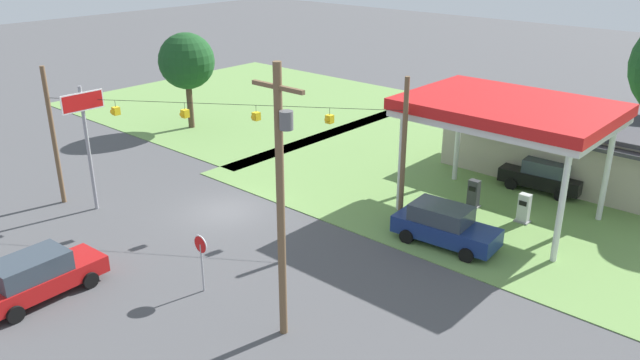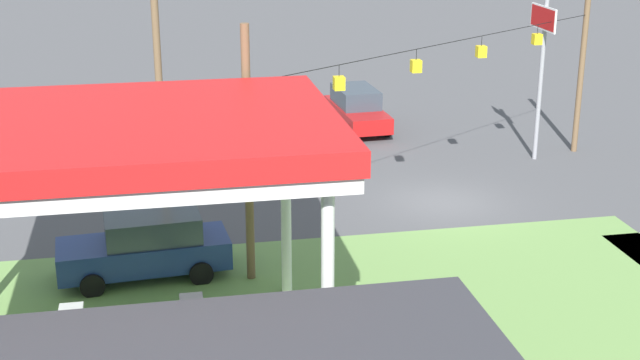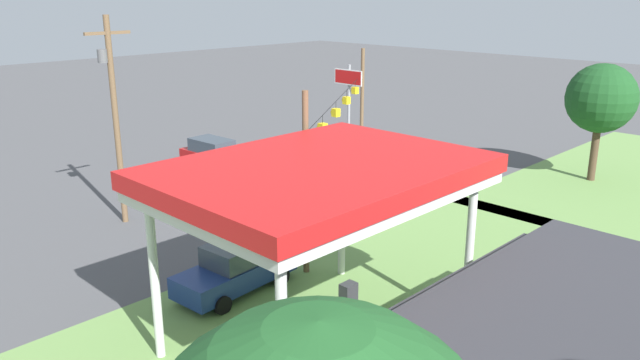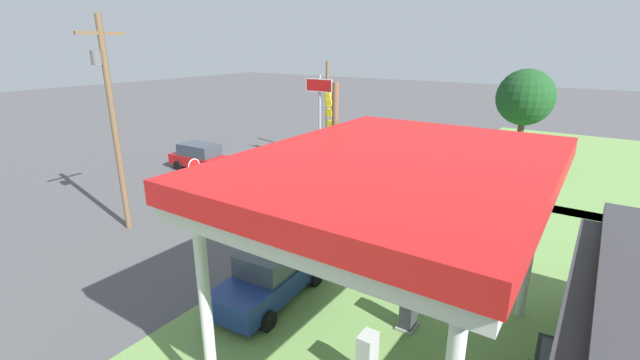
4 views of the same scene
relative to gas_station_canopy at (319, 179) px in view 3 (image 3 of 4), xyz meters
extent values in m
plane|color=#4C4C4F|center=(-10.70, -8.95, -5.46)|extent=(160.00, 160.00, 0.00)
cube|color=silver|center=(0.00, 0.00, -0.20)|extent=(9.45, 6.86, 0.35)
cube|color=red|center=(0.00, 0.00, 0.25)|extent=(9.65, 7.06, 0.55)
cylinder|color=silver|center=(-4.12, -2.83, -2.92)|extent=(0.28, 0.28, 5.08)
cylinder|color=silver|center=(4.12, -2.83, -2.92)|extent=(0.28, 0.28, 5.08)
cylinder|color=silver|center=(-4.12, 2.83, -2.92)|extent=(0.28, 0.28, 5.08)
cylinder|color=silver|center=(4.12, 2.83, -2.92)|extent=(0.28, 0.28, 5.08)
cube|color=#333338|center=(1.14, 7.51, -1.89)|extent=(14.94, 5.91, 0.24)
cube|color=#333338|center=(1.14, 4.36, -2.26)|extent=(13.17, 0.70, 0.20)
cube|color=gray|center=(-1.39, 0.00, -5.40)|extent=(0.71, 0.56, 0.12)
cube|color=#333338|center=(-1.39, 0.00, -4.64)|extent=(0.55, 0.40, 1.41)
cube|color=black|center=(-1.39, -0.21, -4.35)|extent=(0.39, 0.03, 0.24)
cube|color=gray|center=(1.39, 0.00, -5.40)|extent=(0.71, 0.56, 0.12)
cube|color=silver|center=(1.39, 0.00, -4.64)|extent=(0.55, 0.40, 1.41)
cube|color=black|center=(1.39, -0.21, -4.35)|extent=(0.39, 0.03, 0.24)
cube|color=navy|center=(-0.26, -4.65, -4.72)|extent=(4.96, 2.22, 0.80)
cube|color=#333D47|center=(-0.55, -4.68, -3.93)|extent=(2.78, 1.90, 0.76)
cylinder|color=black|center=(1.16, -3.60, -5.12)|extent=(0.70, 0.27, 0.68)
cylinder|color=black|center=(1.31, -5.48, -5.12)|extent=(0.70, 0.27, 0.68)
cylinder|color=black|center=(-1.83, -3.83, -5.12)|extent=(0.70, 0.27, 0.68)
cylinder|color=black|center=(-1.68, -5.71, -5.12)|extent=(0.70, 0.27, 0.68)
cube|color=#AD1414|center=(-9.95, -19.10, -4.77)|extent=(2.12, 5.13, 0.71)
cube|color=#333D47|center=(-9.94, -19.41, -4.01)|extent=(1.85, 2.86, 0.81)
cylinder|color=black|center=(-10.98, -17.60, -5.12)|extent=(0.26, 0.69, 0.68)
cylinder|color=black|center=(-9.09, -17.49, -5.12)|extent=(0.26, 0.69, 0.68)
cylinder|color=black|center=(-10.81, -20.71, -5.12)|extent=(0.26, 0.69, 0.68)
cylinder|color=black|center=(-8.93, -20.61, -5.12)|extent=(0.26, 0.69, 0.68)
cylinder|color=#99999E|center=(-5.45, -14.59, -4.41)|extent=(0.08, 0.08, 2.10)
cylinder|color=white|center=(-5.45, -14.59, -3.36)|extent=(0.80, 0.03, 0.80)
cylinder|color=red|center=(-5.45, -14.59, -3.36)|extent=(0.70, 0.03, 0.70)
cylinder|color=gray|center=(-16.05, -13.23, -2.19)|extent=(0.18, 0.18, 6.53)
cube|color=white|center=(-15.95, -13.23, 0.31)|extent=(0.06, 2.22, 0.93)
cube|color=red|center=(-15.95, -13.23, 0.31)|extent=(0.07, 2.10, 0.81)
cylinder|color=brown|center=(-1.06, -14.44, -0.54)|extent=(0.28, 0.28, 9.84)
cube|color=brown|center=(-1.06, -14.44, 3.58)|extent=(2.20, 0.14, 0.14)
cylinder|color=#59595B|center=(-0.71, -14.44, 2.58)|extent=(0.44, 0.44, 0.60)
cylinder|color=brown|center=(-18.15, -13.95, -1.79)|extent=(0.24, 0.24, 7.34)
cylinder|color=brown|center=(-3.26, -3.95, -1.79)|extent=(0.24, 0.24, 7.34)
cylinder|color=black|center=(-10.70, -8.95, 0.27)|extent=(14.90, 10.02, 0.02)
cylinder|color=black|center=(-15.17, -11.95, 0.09)|extent=(0.02, 0.02, 0.35)
cube|color=yellow|center=(-15.17, -11.95, -0.28)|extent=(0.32, 0.32, 0.40)
sphere|color=yellow|center=(-15.17, -12.12, -0.28)|extent=(0.28, 0.28, 0.28)
cylinder|color=black|center=(-12.19, -9.95, 0.09)|extent=(0.02, 0.02, 0.35)
cube|color=yellow|center=(-12.19, -9.95, -0.28)|extent=(0.32, 0.32, 0.40)
sphere|color=yellow|center=(-12.19, -10.12, -0.28)|extent=(0.28, 0.28, 0.28)
cylinder|color=black|center=(-9.22, -7.95, 0.09)|extent=(0.02, 0.02, 0.35)
cube|color=yellow|center=(-9.22, -7.95, -0.28)|extent=(0.32, 0.32, 0.40)
sphere|color=yellow|center=(-9.22, -8.12, -0.28)|extent=(0.28, 0.28, 0.28)
cylinder|color=black|center=(-6.24, -5.95, 0.09)|extent=(0.02, 0.02, 0.35)
cube|color=yellow|center=(-6.24, -5.95, -0.28)|extent=(0.32, 0.32, 0.40)
sphere|color=yellow|center=(-6.24, -6.12, -0.28)|extent=(0.28, 0.28, 0.28)
cylinder|color=#4C3828|center=(-24.04, -0.91, -3.79)|extent=(0.44, 0.44, 3.34)
sphere|color=#19471E|center=(-24.04, -0.91, -0.51)|extent=(4.00, 4.00, 4.00)
camera|label=1|loc=(12.50, -27.74, 8.06)|focal=35.00mm
camera|label=2|loc=(-0.75, 19.36, 5.50)|focal=50.00mm
camera|label=3|loc=(12.71, 12.52, 5.40)|focal=35.00mm
camera|label=4|loc=(9.70, 4.11, 3.19)|focal=24.00mm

